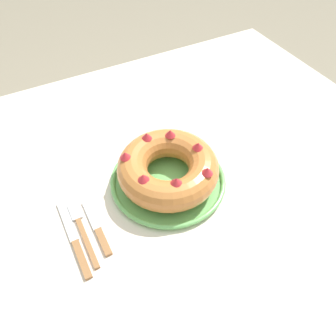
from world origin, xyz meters
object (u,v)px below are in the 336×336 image
Objects in this scene: serving_dish at (168,180)px; cake_knife at (98,230)px; bundt_cake at (168,168)px; serving_knife at (76,243)px; fork at (81,228)px.

cake_knife is (-0.21, -0.05, -0.01)m from serving_dish.
serving_knife is at bearing -167.48° from bundt_cake.
bundt_cake is at bearing 9.77° from serving_knife.
serving_dish is at bearing 8.61° from fork.
fork is 0.04m from cake_knife.
bundt_cake reaches higher than serving_dish.
fork is 1.17× the size of cake_knife.
serving_dish is 0.24m from fork.
cake_knife is at bearing -34.06° from fork.
serving_dish is at bearing -6.96° from bundt_cake.
fork is at bearing 49.46° from serving_knife.
bundt_cake reaches higher than serving_knife.
bundt_cake reaches higher than fork.
serving_dish reaches higher than cake_knife.
fork is (-0.24, -0.03, -0.01)m from serving_dish.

